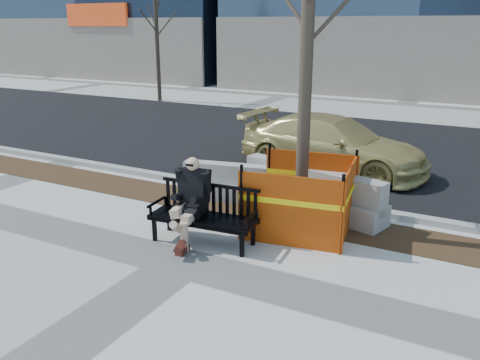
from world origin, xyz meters
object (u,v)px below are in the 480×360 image
at_px(seated_man, 192,239).
at_px(jersey_barrier_left, 247,201).
at_px(bench, 204,243).
at_px(tree_fence, 300,228).
at_px(sedan, 331,171).
at_px(jersey_barrier_right, 310,211).

distance_m(seated_man, jersey_barrier_left, 2.24).
xyz_separation_m(bench, jersey_barrier_left, (-0.31, 2.26, 0.00)).
xyz_separation_m(tree_fence, sedan, (-0.69, 3.96, 0.00)).
distance_m(bench, jersey_barrier_right, 2.59).
xyz_separation_m(tree_fence, jersey_barrier_right, (-0.15, 0.95, 0.00)).
bearing_deg(sedan, jersey_barrier_left, 171.30).
bearing_deg(bench, seated_man, 168.54).
xyz_separation_m(jersey_barrier_left, jersey_barrier_right, (1.40, 0.09, 0.00)).
relative_size(seated_man, jersey_barrier_left, 0.53).
relative_size(seated_man, jersey_barrier_right, 0.46).
bearing_deg(seated_man, sedan, 76.27).
xyz_separation_m(bench, jersey_barrier_right, (1.09, 2.35, 0.00)).
xyz_separation_m(seated_man, jersey_barrier_left, (-0.05, 2.24, 0.00)).
xyz_separation_m(bench, tree_fence, (1.24, 1.41, 0.00)).
distance_m(tree_fence, sedan, 4.02).
height_order(bench, jersey_barrier_left, bench).
height_order(seated_man, jersey_barrier_right, seated_man).
xyz_separation_m(seated_man, sedan, (0.81, 5.34, 0.00)).
bearing_deg(tree_fence, seated_man, -137.38).
height_order(bench, sedan, sedan).
distance_m(seated_man, jersey_barrier_right, 2.69).
distance_m(bench, seated_man, 0.26).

